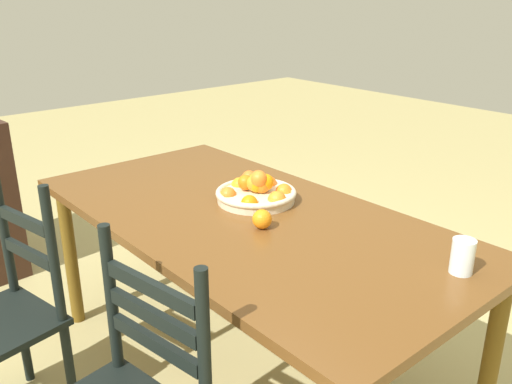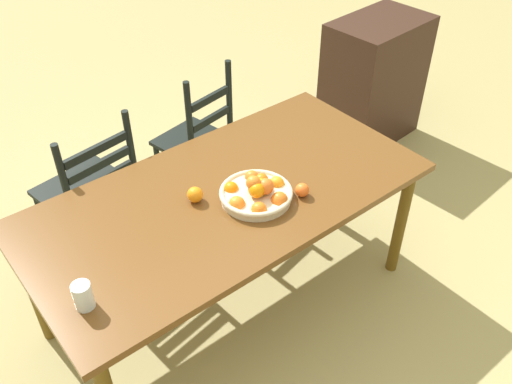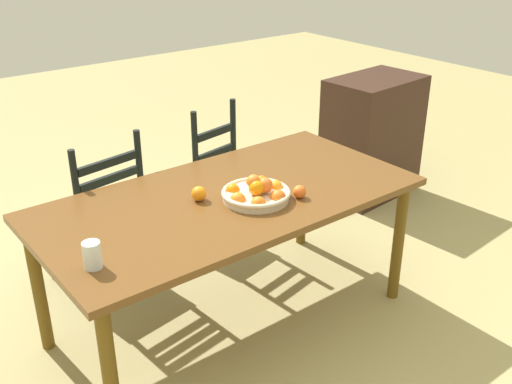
# 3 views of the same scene
# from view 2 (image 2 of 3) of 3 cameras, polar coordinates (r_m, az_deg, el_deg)

# --- Properties ---
(ground_plane) EXTENTS (12.00, 12.00, 0.00)m
(ground_plane) POSITION_cam_2_polar(r_m,az_deg,el_deg) (3.05, -2.59, -10.97)
(ground_plane) COLOR tan
(dining_table) EXTENTS (1.86, 0.94, 0.74)m
(dining_table) POSITION_cam_2_polar(r_m,az_deg,el_deg) (2.57, -3.02, -1.32)
(dining_table) COLOR brown
(dining_table) RESTS_ON ground
(chair_near_window) EXTENTS (0.45, 0.45, 0.95)m
(chair_near_window) POSITION_cam_2_polar(r_m,az_deg,el_deg) (3.44, -6.03, 5.15)
(chair_near_window) COLOR black
(chair_near_window) RESTS_ON ground
(chair_by_cabinet) EXTENTS (0.52, 0.52, 0.93)m
(chair_by_cabinet) POSITION_cam_2_polar(r_m,az_deg,el_deg) (3.12, -16.65, -0.05)
(chair_by_cabinet) COLOR black
(chair_by_cabinet) RESTS_ON ground
(cabinet) EXTENTS (0.73, 0.50, 0.91)m
(cabinet) POSITION_cam_2_polar(r_m,az_deg,el_deg) (4.15, 12.01, 11.13)
(cabinet) COLOR #362017
(cabinet) RESTS_ON ground
(fruit_bowl) EXTENTS (0.33, 0.33, 0.14)m
(fruit_bowl) POSITION_cam_2_polar(r_m,az_deg,el_deg) (2.46, 0.11, -0.03)
(fruit_bowl) COLOR beige
(fruit_bowl) RESTS_ON dining_table
(orange_loose_0) EXTENTS (0.06, 0.06, 0.06)m
(orange_loose_0) POSITION_cam_2_polar(r_m,az_deg,el_deg) (2.50, 4.79, 0.21)
(orange_loose_0) COLOR orange
(orange_loose_0) RESTS_ON dining_table
(orange_loose_1) EXTENTS (0.07, 0.07, 0.07)m
(orange_loose_1) POSITION_cam_2_polar(r_m,az_deg,el_deg) (2.47, -6.31, -0.28)
(orange_loose_1) COLOR orange
(orange_loose_1) RESTS_ON dining_table
(drinking_glass) EXTENTS (0.07, 0.07, 0.11)m
(drinking_glass) POSITION_cam_2_polar(r_m,az_deg,el_deg) (2.11, -17.41, -10.18)
(drinking_glass) COLOR silver
(drinking_glass) RESTS_ON dining_table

